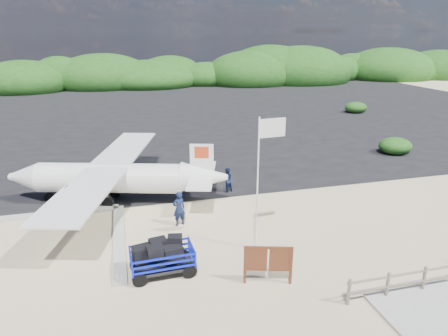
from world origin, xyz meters
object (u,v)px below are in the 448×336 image
at_px(baggage_cart, 163,274).
at_px(crew_a, 179,209).
at_px(aircraft_large, 351,124).
at_px(flagpole, 256,248).
at_px(crew_b, 227,180).
at_px(signboard, 267,283).

relative_size(baggage_cart, crew_a, 1.50).
relative_size(crew_a, aircraft_large, 0.12).
height_order(flagpole, crew_a, flagpole).
bearing_deg(crew_b, baggage_cart, 40.21).
relative_size(baggage_cart, flagpole, 0.45).
bearing_deg(crew_a, baggage_cart, 55.99).
distance_m(baggage_cart, crew_b, 8.69).
xyz_separation_m(crew_a, crew_b, (3.28, 3.45, -0.12)).
bearing_deg(baggage_cart, flagpole, 10.26).
bearing_deg(flagpole, aircraft_large, 50.18).
height_order(crew_a, crew_b, crew_a).
distance_m(baggage_cart, crew_a, 4.21).
distance_m(crew_a, crew_b, 4.77).
distance_m(flagpole, crew_a, 4.23).
bearing_deg(aircraft_large, flagpole, 66.59).
bearing_deg(baggage_cart, crew_a, 70.10).
distance_m(crew_b, aircraft_large, 21.65).
bearing_deg(signboard, baggage_cart, 173.64).
height_order(signboard, aircraft_large, aircraft_large).
bearing_deg(crew_a, aircraft_large, -155.35).
height_order(flagpole, crew_b, flagpole).
xyz_separation_m(flagpole, signboard, (-0.40, -2.48, 0.00)).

